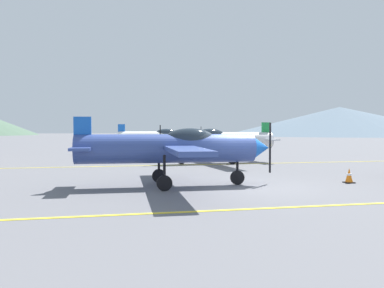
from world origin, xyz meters
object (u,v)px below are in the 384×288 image
Objects in this scene: airplane_mid at (219,140)px; airplane_far at (159,137)px; airplane_near at (174,147)px; traffic_cone_front at (349,176)px.

airplane_far is at bearing 102.26° from airplane_mid.
airplane_near and airplane_far have the same top height.
airplane_mid is 1.00× the size of airplane_far.
airplane_near is 20.19m from airplane_far.
airplane_near is 14.46× the size of traffic_cone_front.
airplane_near is at bearing -95.57° from airplane_far.
airplane_far is (1.96, 20.10, 0.00)m from airplane_near.
airplane_far is at bearing 103.39° from traffic_cone_front.
airplane_mid is 10.17m from traffic_cone_front.
airplane_near is 6.99m from traffic_cone_front.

